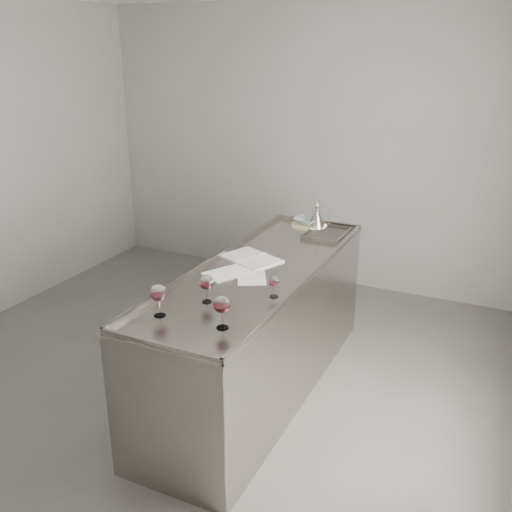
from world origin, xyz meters
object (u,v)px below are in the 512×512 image
at_px(counter, 259,330).
at_px(wine_funnel, 317,219).
at_px(ceramic_bowl, 307,221).
at_px(wine_glass_small, 274,282).
at_px(wine_glass_middle, 206,283).
at_px(wine_glass_right, 222,305).
at_px(wine_glass_left, 158,294).
at_px(notebook, 251,258).

distance_m(counter, wine_funnel, 1.21).
bearing_deg(counter, wine_funnel, 88.52).
bearing_deg(ceramic_bowl, wine_glass_small, -77.02).
distance_m(wine_glass_small, ceramic_bowl, 1.48).
distance_m(counter, wine_glass_middle, 0.85).
xyz_separation_m(wine_glass_right, wine_funnel, (-0.16, 1.94, -0.06)).
xyz_separation_m(ceramic_bowl, wine_funnel, (0.09, 0.00, 0.03)).
bearing_deg(wine_glass_left, notebook, 86.17).
bearing_deg(wine_funnel, wine_glass_right, -85.30).
relative_size(counter, ceramic_bowl, 11.79).
relative_size(counter, wine_funnel, 10.45).
height_order(wine_glass_middle, wine_glass_small, wine_glass_middle).
height_order(wine_glass_right, wine_funnel, wine_funnel).
distance_m(wine_glass_right, ceramic_bowl, 1.95).
height_order(wine_glass_small, ceramic_bowl, wine_glass_small).
relative_size(wine_glass_left, wine_funnel, 0.82).
bearing_deg(counter, wine_glass_middle, -95.24).
bearing_deg(wine_glass_middle, notebook, 96.01).
bearing_deg(wine_glass_right, counter, 102.30).
distance_m(wine_glass_left, notebook, 1.05).
bearing_deg(ceramic_bowl, notebook, -94.85).
height_order(wine_glass_left, notebook, wine_glass_left).
bearing_deg(wine_glass_right, notebook, 107.66).
bearing_deg(wine_glass_middle, wine_funnel, 87.16).
bearing_deg(counter, notebook, 130.70).
bearing_deg(wine_glass_middle, wine_glass_small, 36.10).
height_order(wine_glass_middle, notebook, wine_glass_middle).
relative_size(wine_glass_left, ceramic_bowl, 0.93).
bearing_deg(wine_glass_right, wine_glass_left, -176.70).
height_order(wine_glass_right, wine_glass_small, wine_glass_right).
bearing_deg(ceramic_bowl, wine_funnel, 0.00).
height_order(wine_glass_left, wine_glass_middle, wine_glass_left).
xyz_separation_m(wine_glass_small, wine_funnel, (-0.25, 1.45, -0.03)).
distance_m(wine_glass_middle, ceramic_bowl, 1.69).
bearing_deg(ceramic_bowl, wine_glass_left, -94.31).
height_order(wine_glass_middle, wine_glass_right, wine_glass_right).
xyz_separation_m(counter, wine_glass_right, (0.19, -0.86, 0.60)).
distance_m(wine_glass_left, ceramic_bowl, 1.97).
relative_size(wine_glass_small, notebook, 0.29).
relative_size(wine_glass_right, notebook, 0.40).
distance_m(wine_glass_right, notebook, 1.07).
bearing_deg(counter, ceramic_bowl, 93.10).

